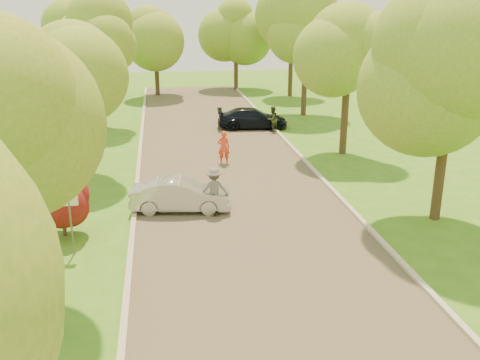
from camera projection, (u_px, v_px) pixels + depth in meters
ground at (284, 307)px, 13.84m from camera, size 100.00×100.00×0.00m
road at (238, 200)px, 21.33m from camera, size 8.00×60.00×0.01m
curb_left at (135, 204)px, 20.74m from camera, size 0.18×60.00×0.12m
curb_right at (336, 193)px, 21.90m from camera, size 0.18×60.00×0.12m
street_sign at (69, 208)px, 16.26m from camera, size 0.55×0.06×2.17m
red_shrub at (62, 205)px, 17.74m from camera, size 1.70×1.70×1.95m
tree_l_mida at (12, 109)px, 12.23m from camera, size 4.71×4.60×7.39m
tree_l_midb at (65, 75)px, 22.66m from camera, size 4.30×4.20×6.62m
tree_l_far at (97, 38)px, 31.81m from camera, size 4.92×4.80×7.79m
tree_r_mida at (460, 64)px, 17.78m from camera, size 5.13×5.00×7.95m
tree_r_midb at (352, 58)px, 26.36m from camera, size 4.51×4.40×7.01m
tree_r_far at (310, 28)px, 35.53m from camera, size 5.33×5.20×8.34m
tree_bg_a at (75, 34)px, 39.02m from camera, size 5.12×5.00×7.72m
tree_bg_b at (294, 28)px, 43.26m from camera, size 5.12×5.00×7.95m
tree_bg_c at (157, 34)px, 43.72m from camera, size 4.92×4.80×7.33m
tree_bg_d at (238, 28)px, 46.51m from camera, size 5.12×5.00×7.72m
silver_sedan at (181, 195)px, 20.09m from camera, size 3.88×1.79×1.23m
dark_sedan at (252, 118)px, 33.24m from camera, size 4.48×2.11×1.26m
longboard at (215, 211)px, 19.99m from camera, size 0.27×0.86×0.10m
skateboarder at (214, 189)px, 19.72m from camera, size 1.10×0.65×1.66m
person_striped at (224, 147)px, 25.86m from camera, size 0.65×0.49×1.63m
person_olive at (272, 119)px, 32.28m from camera, size 0.95×0.91×1.55m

